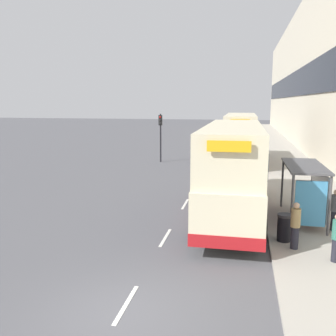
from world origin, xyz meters
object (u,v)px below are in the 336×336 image
traffic_light_far_kerb (160,130)px  pedestrian_2 (295,225)px  double_decker_bus_ahead (240,138)px  bus_shelter (309,183)px  litter_bin (284,227)px  pedestrian_3 (335,210)px  double_decker_bus_near (233,168)px  car_0 (214,128)px  car_1 (236,135)px

traffic_light_far_kerb → pedestrian_2: bearing=-64.4°
double_decker_bus_ahead → pedestrian_2: double_decker_bus_ahead is taller
bus_shelter → double_decker_bus_ahead: size_ratio=0.39×
bus_shelter → pedestrian_2: bearing=-105.7°
double_decker_bus_ahead → litter_bin: 19.37m
litter_bin → traffic_light_far_kerb: size_ratio=0.24×
pedestrian_3 → litter_bin: 2.72m
double_decker_bus_near → pedestrian_2: size_ratio=6.54×
traffic_light_far_kerb → bus_shelter: bearing=-57.6°
car_0 → pedestrian_2: 54.26m
double_decker_bus_near → traffic_light_far_kerb: 16.71m
litter_bin → traffic_light_far_kerb: 20.78m
double_decker_bus_near → car_1: size_ratio=2.49×
car_1 → pedestrian_2: 39.78m
car_0 → pedestrian_3: pedestrian_3 is taller
pedestrian_3 → double_decker_bus_near: bearing=157.5°
car_0 → car_1: bearing=106.8°
bus_shelter → car_0: 51.14m
car_1 → traffic_light_far_kerb: size_ratio=1.04×
bus_shelter → litter_bin: bearing=-115.3°
bus_shelter → traffic_light_far_kerb: 19.01m
bus_shelter → pedestrian_3: size_ratio=2.45×
bus_shelter → double_decker_bus_near: (-3.30, 0.81, 0.41)m
car_1 → double_decker_bus_ahead: bearing=-87.9°
double_decker_bus_ahead → pedestrian_3: double_decker_bus_ahead is taller
pedestrian_3 → traffic_light_far_kerb: 20.35m
double_decker_bus_near → bus_shelter: bearing=-13.7°
traffic_light_far_kerb → double_decker_bus_near: bearing=-65.7°
double_decker_bus_near → pedestrian_3: (4.21, -1.74, -1.27)m
double_decker_bus_near → traffic_light_far_kerb: size_ratio=2.59×
car_0 → pedestrian_3: size_ratio=2.41×
double_decker_bus_near → litter_bin: (2.08, -3.40, -1.62)m
bus_shelter → litter_bin: size_ratio=4.00×
pedestrian_3 → car_1: bearing=97.3°
pedestrian_2 → traffic_light_far_kerb: size_ratio=0.40×
pedestrian_2 → traffic_light_far_kerb: traffic_light_far_kerb is taller
pedestrian_3 → pedestrian_2: bearing=-127.9°
car_1 → litter_bin: size_ratio=4.27×
pedestrian_2 → litter_bin: (-0.29, 0.72, -0.34)m
double_decker_bus_ahead → pedestrian_3: size_ratio=6.33×
car_0 → bus_shelter: bearing=99.1°
pedestrian_2 → traffic_light_far_kerb: 21.51m
car_1 → pedestrian_3: (4.77, -37.31, 0.15)m
double_decker_bus_near → car_1: 35.60m
pedestrian_3 → litter_bin: pedestrian_3 is taller
bus_shelter → pedestrian_3: bus_shelter is taller
car_1 → litter_bin: 39.05m
bus_shelter → double_decker_bus_ahead: double_decker_bus_ahead is taller
pedestrian_2 → double_decker_bus_near: bearing=119.9°
car_1 → pedestrian_3: 37.61m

